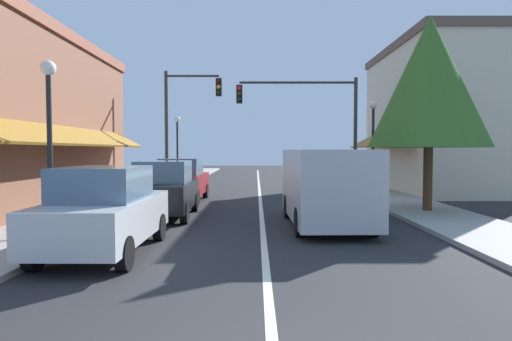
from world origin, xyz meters
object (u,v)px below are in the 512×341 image
object	(u,v)px
parked_car_second_left	(165,189)
street_lamp_right_mid	(374,131)
van_in_lane	(326,185)
traffic_signal_left_corner	(184,113)
parked_car_nearest_left	(105,211)
traffic_signal_mast_arm	(314,113)
street_lamp_left_far	(178,138)
parked_car_third_left	(182,180)
tree_right_near	(430,82)
street_lamp_left_near	(50,117)

from	to	relation	value
parked_car_second_left	street_lamp_right_mid	size ratio (longest dim) A/B	0.96
parked_car_second_left	street_lamp_right_mid	distance (m)	10.36
van_in_lane	traffic_signal_left_corner	xyz separation A→B (m)	(-5.64, 10.78, 2.88)
parked_car_nearest_left	van_in_lane	world-z (taller)	van_in_lane
traffic_signal_mast_arm	parked_car_nearest_left	bearing A→B (deg)	-113.73
street_lamp_left_far	street_lamp_right_mid	bearing A→B (deg)	-39.07
parked_car_third_left	street_lamp_left_far	size ratio (longest dim) A/B	0.98
traffic_signal_mast_arm	street_lamp_right_mid	xyz separation A→B (m)	(2.37, -2.37, -1.03)
street_lamp_right_mid	tree_right_near	bearing A→B (deg)	-85.21
parked_car_nearest_left	van_in_lane	size ratio (longest dim) A/B	0.79
parked_car_second_left	parked_car_third_left	size ratio (longest dim) A/B	1.00
parked_car_third_left	tree_right_near	world-z (taller)	tree_right_near
street_lamp_right_mid	parked_car_third_left	bearing A→B (deg)	-168.13
street_lamp_left_near	street_lamp_right_mid	bearing A→B (deg)	43.62
parked_car_nearest_left	street_lamp_left_far	xyz separation A→B (m)	(-1.90, 19.39, 2.02)
parked_car_nearest_left	traffic_signal_mast_arm	size ratio (longest dim) A/B	0.68
parked_car_second_left	parked_car_third_left	xyz separation A→B (m)	(-0.17, 4.38, 0.00)
street_lamp_right_mid	street_lamp_left_far	bearing A→B (deg)	140.93
street_lamp_left_near	street_lamp_left_far	size ratio (longest dim) A/B	0.99
street_lamp_left_near	traffic_signal_mast_arm	bearing A→B (deg)	57.25
parked_car_second_left	street_lamp_left_near	xyz separation A→B (m)	(-1.97, -3.48, 2.00)
traffic_signal_left_corner	street_lamp_left_far	xyz separation A→B (m)	(-1.25, 5.22, -1.12)
traffic_signal_mast_arm	traffic_signal_left_corner	world-z (taller)	traffic_signal_left_corner
street_lamp_left_near	tree_right_near	xyz separation A→B (m)	(10.52, 4.28, 1.46)
traffic_signal_mast_arm	traffic_signal_left_corner	xyz separation A→B (m)	(-6.58, 0.69, 0.05)
parked_car_third_left	street_lamp_left_far	bearing A→B (deg)	102.01
parked_car_second_left	street_lamp_left_far	distance (m)	14.69
van_in_lane	tree_right_near	xyz separation A→B (m)	(3.76, 2.40, 3.19)
street_lamp_right_mid	van_in_lane	bearing A→B (deg)	-113.23
street_lamp_left_near	parked_car_second_left	bearing A→B (deg)	60.50
parked_car_nearest_left	parked_car_third_left	xyz separation A→B (m)	(0.02, 9.37, 0.00)
traffic_signal_mast_arm	street_lamp_left_near	world-z (taller)	traffic_signal_mast_arm
parked_car_second_left	traffic_signal_left_corner	size ratio (longest dim) A/B	0.67
parked_car_nearest_left	parked_car_second_left	distance (m)	4.99
parked_car_nearest_left	street_lamp_left_near	size ratio (longest dim) A/B	0.98
parked_car_nearest_left	street_lamp_right_mid	bearing A→B (deg)	53.70
parked_car_second_left	parked_car_third_left	bearing A→B (deg)	90.57
street_lamp_left_far	tree_right_near	bearing A→B (deg)	-51.95
parked_car_second_left	parked_car_third_left	distance (m)	4.38
tree_right_near	van_in_lane	bearing A→B (deg)	-147.45
traffic_signal_mast_arm	parked_car_third_left	bearing A→B (deg)	-145.17
van_in_lane	traffic_signal_mast_arm	bearing A→B (deg)	83.51
parked_car_second_left	street_lamp_right_mid	world-z (taller)	street_lamp_right_mid
parked_car_nearest_left	traffic_signal_left_corner	distance (m)	14.53
street_lamp_right_mid	parked_car_second_left	bearing A→B (deg)	-142.95
traffic_signal_left_corner	street_lamp_left_near	bearing A→B (deg)	-95.05
parked_car_nearest_left	van_in_lane	bearing A→B (deg)	34.64
traffic_signal_mast_arm	street_lamp_right_mid	world-z (taller)	traffic_signal_mast_arm
parked_car_second_left	street_lamp_left_near	world-z (taller)	street_lamp_left_near
traffic_signal_mast_arm	tree_right_near	world-z (taller)	tree_right_near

